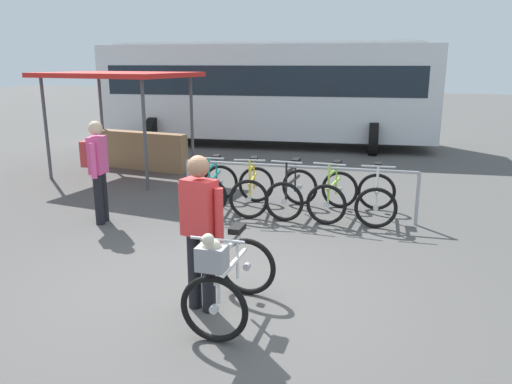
% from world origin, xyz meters
% --- Properties ---
extents(ground_plane, '(80.00, 80.00, 0.00)m').
position_xyz_m(ground_plane, '(0.00, 0.00, 0.00)').
color(ground_plane, '#514F4C').
extents(bike_rack_rail, '(3.89, 0.42, 0.88)m').
position_xyz_m(bike_rack_rail, '(0.06, 3.18, 0.68)').
color(bike_rack_rail, '#99999E').
rests_on(bike_rack_rail, ground).
extents(racked_bike_teal, '(0.87, 1.20, 0.97)m').
position_xyz_m(racked_bike_teal, '(-1.46, 3.21, 0.37)').
color(racked_bike_teal, black).
rests_on(racked_bike_teal, ground).
extents(racked_bike_yellow, '(0.89, 1.23, 0.98)m').
position_xyz_m(racked_bike_yellow, '(-0.76, 3.28, 0.37)').
color(racked_bike_yellow, black).
rests_on(racked_bike_yellow, ground).
extents(racked_bike_black, '(0.67, 1.08, 0.97)m').
position_xyz_m(racked_bike_black, '(-0.06, 3.34, 0.37)').
color(racked_bike_black, black).
rests_on(racked_bike_black, ground).
extents(racked_bike_lime, '(0.69, 1.10, 0.97)m').
position_xyz_m(racked_bike_lime, '(0.63, 3.41, 0.37)').
color(racked_bike_lime, black).
rests_on(racked_bike_lime, ground).
extents(racked_bike_white, '(0.77, 1.17, 0.98)m').
position_xyz_m(racked_bike_white, '(1.33, 3.48, 0.37)').
color(racked_bike_white, black).
rests_on(racked_bike_white, ground).
extents(featured_bicycle, '(0.72, 1.22, 1.09)m').
position_xyz_m(featured_bicycle, '(0.35, -0.47, 0.49)').
color(featured_bicycle, black).
rests_on(featured_bicycle, ground).
extents(person_with_featured_bike, '(0.52, 0.26, 1.64)m').
position_xyz_m(person_with_featured_bike, '(-0.01, -0.32, 0.91)').
color(person_with_featured_bike, black).
rests_on(person_with_featured_bike, ground).
extents(pedestrian_with_backpack, '(0.39, 0.52, 1.64)m').
position_xyz_m(pedestrian_with_backpack, '(-2.82, 1.78, 0.94)').
color(pedestrian_with_backpack, black).
rests_on(pedestrian_with_backpack, ground).
extents(bus_distant, '(10.25, 4.29, 3.08)m').
position_xyz_m(bus_distant, '(-2.82, 10.22, 1.74)').
color(bus_distant, silver).
rests_on(bus_distant, ground).
extents(market_stall, '(3.26, 2.51, 2.30)m').
position_xyz_m(market_stall, '(-4.45, 5.20, 1.39)').
color(market_stall, '#4C4C51').
rests_on(market_stall, ground).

